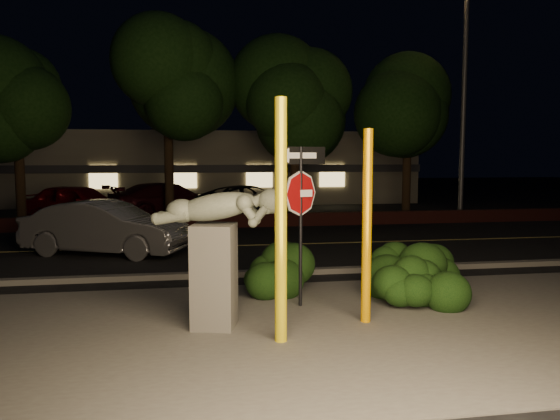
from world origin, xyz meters
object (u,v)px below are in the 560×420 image
object	(u,v)px
streetlight	(460,72)
parked_car_darkred	(169,200)
yellow_pole_left	(281,222)
sculpture	(216,243)
parked_car_red	(78,204)
parked_car_dark	(250,201)
silver_sedan	(106,228)
yellow_pole_right	(367,227)
signpost	(301,194)

from	to	relation	value
streetlight	parked_car_darkred	world-z (taller)	streetlight
yellow_pole_left	streetlight	xyz separation A→B (m)	(10.02, 14.15, 4.44)
yellow_pole_left	parked_car_darkred	size ratio (longest dim) A/B	0.66
sculpture	parked_car_red	xyz separation A→B (m)	(-4.67, 14.24, -0.55)
parked_car_dark	yellow_pole_left	bearing A→B (deg)	153.22
yellow_pole_left	streetlight	bearing A→B (deg)	54.69
yellow_pole_left	parked_car_darkred	world-z (taller)	yellow_pole_left
silver_sedan	parked_car_dark	world-z (taller)	silver_sedan
streetlight	parked_car_dark	xyz separation A→B (m)	(-8.57, 2.22, -5.46)
yellow_pole_left	silver_sedan	bearing A→B (deg)	114.27
silver_sedan	parked_car_darkred	world-z (taller)	parked_car_darkred
yellow_pole_right	streetlight	size ratio (longest dim) A/B	0.30
streetlight	silver_sedan	bearing A→B (deg)	-165.30
yellow_pole_right	yellow_pole_left	bearing A→B (deg)	-155.41
yellow_pole_right	silver_sedan	xyz separation A→B (m)	(-4.93, 6.97, -0.80)
yellow_pole_right	sculpture	bearing A→B (deg)	176.66
silver_sedan	parked_car_red	size ratio (longest dim) A/B	0.96
yellow_pole_left	yellow_pole_right	world-z (taller)	yellow_pole_left
streetlight	parked_car_red	xyz separation A→B (m)	(-15.55, 0.90, -5.37)
yellow_pole_right	streetlight	world-z (taller)	streetlight
signpost	parked_car_darkred	size ratio (longest dim) A/B	0.54
signpost	streetlight	distance (m)	16.10
signpost	sculpture	size ratio (longest dim) A/B	1.30
yellow_pole_left	streetlight	size ratio (longest dim) A/B	0.33
yellow_pole_left	parked_car_dark	world-z (taller)	yellow_pole_left
parked_car_red	parked_car_dark	world-z (taller)	parked_car_red
streetlight	parked_car_dark	bearing A→B (deg)	154.44
parked_car_red	signpost	bearing A→B (deg)	-130.61
signpost	streetlight	bearing A→B (deg)	37.64
parked_car_darkred	parked_car_dark	xyz separation A→B (m)	(3.51, -0.09, -0.07)
sculpture	parked_car_darkred	xyz separation A→B (m)	(-1.20, 15.64, -0.57)
yellow_pole_left	silver_sedan	distance (m)	8.45
yellow_pole_left	parked_car_red	bearing A→B (deg)	110.14
signpost	sculpture	bearing A→B (deg)	-163.41
sculpture	streetlight	world-z (taller)	streetlight
signpost	parked_car_dark	bearing A→B (deg)	71.56
streetlight	silver_sedan	distance (m)	15.91
yellow_pole_right	silver_sedan	bearing A→B (deg)	125.26
sculpture	parked_car_darkred	size ratio (longest dim) A/B	0.41
yellow_pole_right	sculpture	distance (m)	2.35
yellow_pole_right	parked_car_dark	world-z (taller)	yellow_pole_right
signpost	parked_car_dark	xyz separation A→B (m)	(0.81, 14.62, -1.30)
silver_sedan	signpost	bearing A→B (deg)	-122.45
signpost	parked_car_darkred	xyz separation A→B (m)	(-2.71, 14.71, -1.23)
streetlight	parked_car_darkred	distance (m)	13.43
yellow_pole_right	parked_car_darkred	world-z (taller)	yellow_pole_right
sculpture	silver_sedan	bearing A→B (deg)	126.06
yellow_pole_right	parked_car_darkred	distance (m)	16.19
silver_sedan	parked_car_red	distance (m)	7.69
sculpture	parked_car_dark	world-z (taller)	sculpture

